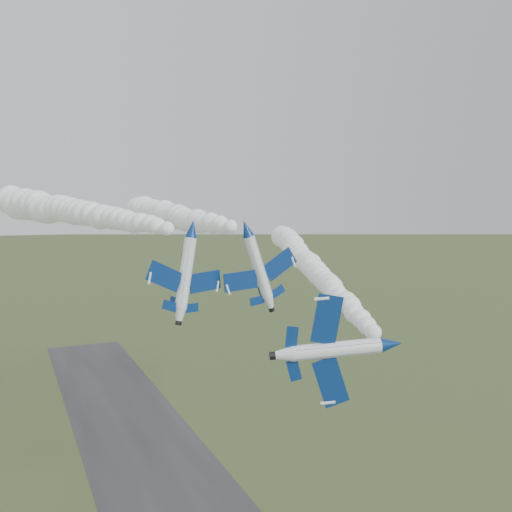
# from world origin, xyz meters

# --- Properties ---
(jet_lead) EXTENTS (6.57, 12.74, 10.74)m
(jet_lead) POSITION_xyz_m (9.64, -1.58, 35.58)
(jet_lead) COLOR white
(smoke_trail_jet_lead) EXTENTS (27.71, 72.78, 4.92)m
(smoke_trail_jet_lead) POSITION_xyz_m (22.55, 37.10, 38.84)
(smoke_trail_jet_lead) COLOR white
(jet_pair_left) EXTENTS (10.42, 12.28, 3.49)m
(jet_pair_left) POSITION_xyz_m (-3.87, 18.80, 46.25)
(jet_pair_left) COLOR white
(smoke_trail_jet_pair_left) EXTENTS (24.13, 59.25, 5.75)m
(smoke_trail_jet_pair_left) POSITION_xyz_m (-14.16, 50.06, 47.99)
(smoke_trail_jet_pair_left) COLOR white
(jet_pair_right) EXTENTS (9.75, 12.35, 4.05)m
(jet_pair_right) POSITION_xyz_m (3.23, 19.31, 46.18)
(jet_pair_right) COLOR white
(smoke_trail_jet_pair_right) EXTENTS (6.89, 58.49, 5.84)m
(smoke_trail_jet_pair_right) POSITION_xyz_m (2.90, 51.08, 47.07)
(smoke_trail_jet_pair_right) COLOR white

